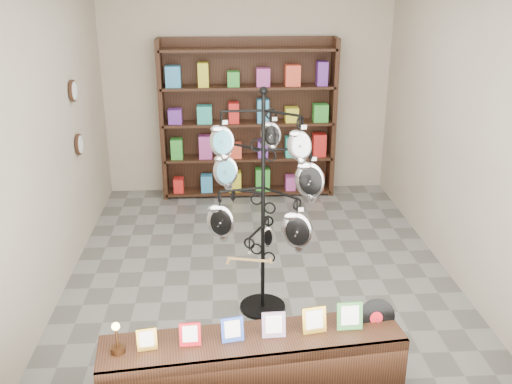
% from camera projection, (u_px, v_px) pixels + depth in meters
% --- Properties ---
extents(ground, '(5.00, 5.00, 0.00)m').
position_uv_depth(ground, '(259.00, 268.00, 6.16)').
color(ground, slate).
rests_on(ground, ground).
extents(room_envelope, '(5.00, 5.00, 5.00)m').
position_uv_depth(room_envelope, '(260.00, 99.00, 5.51)').
color(room_envelope, '#B5AA91').
rests_on(room_envelope, ground).
extents(display_tree, '(1.13, 1.11, 2.11)m').
position_uv_depth(display_tree, '(263.00, 188.00, 4.99)').
color(display_tree, black).
rests_on(display_tree, ground).
extents(front_shelf, '(2.22, 0.68, 0.77)m').
position_uv_depth(front_shelf, '(253.00, 369.00, 4.17)').
color(front_shelf, black).
rests_on(front_shelf, ground).
extents(back_shelving, '(2.42, 0.36, 2.20)m').
position_uv_depth(back_shelving, '(248.00, 124.00, 7.94)').
color(back_shelving, black).
rests_on(back_shelving, ground).
extents(wall_clocks, '(0.03, 0.24, 0.84)m').
position_uv_depth(wall_clocks, '(76.00, 118.00, 6.26)').
color(wall_clocks, black).
rests_on(wall_clocks, ground).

